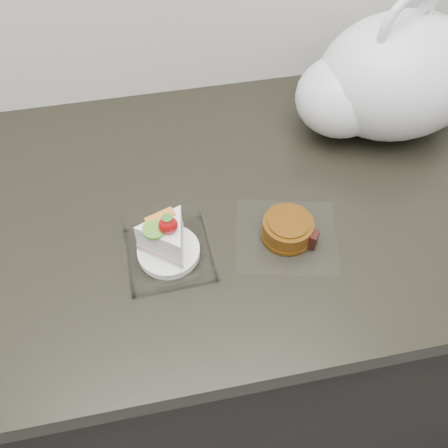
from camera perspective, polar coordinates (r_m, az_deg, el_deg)
name	(u,v)px	position (r m, az deg, el deg)	size (l,w,h in m)	color
counter	(180,329)	(1.21, -5.08, -11.91)	(2.04, 0.64, 0.90)	black
cake_tray	(168,245)	(0.76, -6.45, -2.39)	(0.13, 0.13, 0.10)	white
mooncake_wrap	(288,230)	(0.79, 7.35, -0.74)	(0.19, 0.18, 0.04)	white
plastic_bag	(388,80)	(0.95, 18.21, 15.40)	(0.37, 0.29, 0.27)	silver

